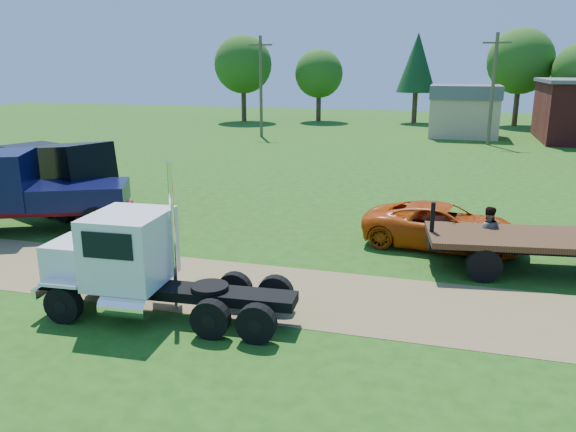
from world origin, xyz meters
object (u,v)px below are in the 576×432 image
(black_dump_truck, at_px, (51,170))
(orange_pickup, at_px, (443,226))
(navy_truck, at_px, (22,191))
(flatbed_trailer, at_px, (565,245))
(white_semi_tractor, at_px, (133,264))

(black_dump_truck, relative_size, orange_pickup, 1.34)
(black_dump_truck, distance_m, navy_truck, 3.68)
(flatbed_trailer, bearing_deg, navy_truck, 174.57)
(black_dump_truck, relative_size, flatbed_trailer, 0.87)
(white_semi_tractor, bearing_deg, navy_truck, 142.48)
(black_dump_truck, height_order, navy_truck, black_dump_truck)
(white_semi_tractor, height_order, orange_pickup, white_semi_tractor)
(navy_truck, relative_size, orange_pickup, 1.30)
(black_dump_truck, bearing_deg, navy_truck, -48.08)
(black_dump_truck, bearing_deg, orange_pickup, 18.13)
(orange_pickup, distance_m, flatbed_trailer, 4.16)
(flatbed_trailer, bearing_deg, black_dump_truck, 165.20)
(flatbed_trailer, bearing_deg, orange_pickup, 148.05)
(white_semi_tractor, bearing_deg, black_dump_truck, 133.26)
(black_dump_truck, bearing_deg, flatbed_trailer, 14.11)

